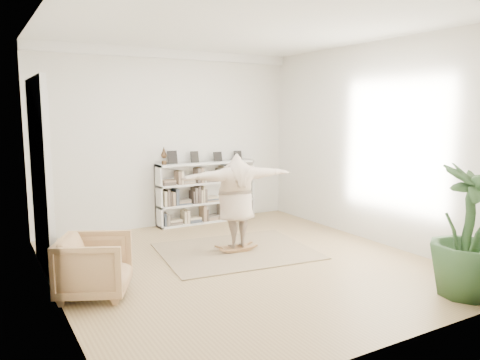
% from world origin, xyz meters
% --- Properties ---
extents(floor, '(6.00, 6.00, 0.00)m').
position_xyz_m(floor, '(0.00, 0.00, 0.00)').
color(floor, '#97784E').
rests_on(floor, ground).
extents(room_shell, '(6.00, 6.00, 6.00)m').
position_xyz_m(room_shell, '(0.00, 2.94, 3.51)').
color(room_shell, silver).
rests_on(room_shell, floor).
extents(doors, '(0.09, 1.78, 2.92)m').
position_xyz_m(doors, '(-2.70, 1.30, 1.40)').
color(doors, white).
rests_on(doors, floor).
extents(bookshelf, '(2.20, 0.35, 1.64)m').
position_xyz_m(bookshelf, '(0.74, 2.82, 0.64)').
color(bookshelf, silver).
rests_on(bookshelf, floor).
extents(armchair, '(1.15, 1.14, 0.79)m').
position_xyz_m(armchair, '(-2.30, -0.16, 0.40)').
color(armchair, tan).
rests_on(armchair, floor).
extents(rug, '(2.72, 2.28, 0.02)m').
position_xyz_m(rug, '(0.23, 0.60, 0.01)').
color(rug, tan).
rests_on(rug, floor).
extents(rocker_board, '(0.50, 0.34, 0.10)m').
position_xyz_m(rocker_board, '(0.23, 0.60, 0.07)').
color(rocker_board, olive).
rests_on(rocker_board, rug).
extents(person, '(2.01, 0.76, 1.60)m').
position_xyz_m(person, '(0.23, 0.60, 0.92)').
color(person, '#C4AB93').
rests_on(person, rocker_board).
extents(houseplant, '(1.19, 1.19, 1.70)m').
position_xyz_m(houseplant, '(1.86, -2.55, 0.85)').
color(houseplant, '#2C4C26').
rests_on(houseplant, floor).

